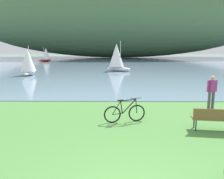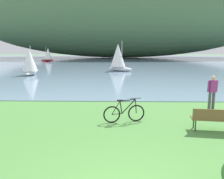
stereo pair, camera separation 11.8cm
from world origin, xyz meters
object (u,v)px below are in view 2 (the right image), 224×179
(sailboat_nearest_to_shore, at_px, (30,61))
(sailboat_mid_bay, at_px, (48,55))
(park_bench_near_camera, at_px, (217,118))
(sailboat_toward_hillside, at_px, (118,57))
(bicycle_leaning_near_bench, at_px, (124,113))
(person_at_shoreline, at_px, (212,90))

(sailboat_nearest_to_shore, bearing_deg, sailboat_mid_bay, 102.51)
(park_bench_near_camera, relative_size, sailboat_toward_hillside, 0.48)
(sailboat_nearest_to_shore, height_order, sailboat_mid_bay, sailboat_nearest_to_shore)
(bicycle_leaning_near_bench, distance_m, sailboat_nearest_to_shore, 18.41)
(person_at_shoreline, bearing_deg, sailboat_nearest_to_shore, 137.09)
(bicycle_leaning_near_bench, relative_size, sailboat_toward_hillside, 0.45)
(sailboat_nearest_to_shore, bearing_deg, bicycle_leaning_near_bench, -57.44)
(park_bench_near_camera, relative_size, person_at_shoreline, 1.08)
(sailboat_nearest_to_shore, xyz_separation_m, sailboat_toward_hillside, (9.72, 4.76, 0.29))
(bicycle_leaning_near_bench, bearing_deg, person_at_shoreline, 25.55)
(park_bench_near_camera, height_order, sailboat_mid_bay, sailboat_mid_bay)
(sailboat_nearest_to_shore, relative_size, sailboat_toward_hillside, 0.84)
(bicycle_leaning_near_bench, bearing_deg, sailboat_nearest_to_shore, 122.56)
(bicycle_leaning_near_bench, bearing_deg, sailboat_mid_bay, 111.00)
(park_bench_near_camera, xyz_separation_m, sailboat_nearest_to_shore, (-13.29, 16.46, 1.04))
(park_bench_near_camera, bearing_deg, sailboat_toward_hillside, 99.55)
(park_bench_near_camera, xyz_separation_m, sailboat_toward_hillside, (-3.57, 21.22, 1.33))
(park_bench_near_camera, bearing_deg, sailboat_nearest_to_shore, 128.92)
(person_at_shoreline, height_order, sailboat_toward_hillside, sailboat_toward_hillside)
(person_at_shoreline, relative_size, sailboat_mid_bay, 0.53)
(person_at_shoreline, distance_m, sailboat_nearest_to_shore, 19.62)
(bicycle_leaning_near_bench, distance_m, sailboat_mid_bay, 42.67)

